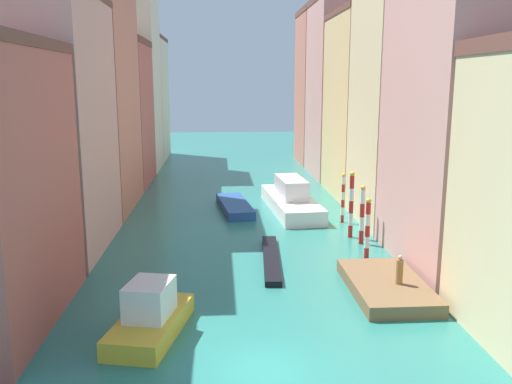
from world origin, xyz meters
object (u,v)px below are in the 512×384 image
mooring_pole_1 (362,214)px  motorboat_0 (235,206)px  mooring_pole_3 (343,198)px  mooring_pole_0 (368,228)px  waterfront_dock (386,286)px  person_on_dock (400,270)px  vaporetto_white (291,200)px  gondola_black (271,259)px  motorboat_1 (150,316)px  mooring_pole_2 (351,204)px

mooring_pole_1 → motorboat_0: mooring_pole_1 is taller
mooring_pole_3 → mooring_pole_0: bearing=-93.1°
waterfront_dock → person_on_dock: bearing=-54.0°
mooring_pole_0 → waterfront_dock: bearing=-94.5°
mooring_pole_1 → person_on_dock: bearing=-92.9°
mooring_pole_1 → vaporetto_white: 10.61m
mooring_pole_1 → gondola_black: 7.55m
motorboat_0 → mooring_pole_0: bearing=-60.0°
person_on_dock → motorboat_1: bearing=-164.3°
vaporetto_white → motorboat_0: 4.89m
vaporetto_white → person_on_dock: bearing=-81.0°
waterfront_dock → motorboat_0: (-7.44, 19.15, 0.02)m
mooring_pole_0 → mooring_pole_1: mooring_pole_1 is taller
mooring_pole_2 → gondola_black: size_ratio=0.54×
mooring_pole_0 → vaporetto_white: (-3.05, 13.13, -1.00)m
vaporetto_white → motorboat_1: 24.47m
mooring_pole_3 → gondola_black: bearing=-125.7°
person_on_dock → vaporetto_white: size_ratio=0.13×
waterfront_dock → mooring_pole_2: size_ratio=1.48×
mooring_pole_0 → mooring_pole_2: mooring_pole_2 is taller
mooring_pole_3 → gondola_black: size_ratio=0.44×
mooring_pole_0 → motorboat_0: (-7.88, 13.64, -1.63)m
waterfront_dock → motorboat_1: bearing=-161.0°
person_on_dock → motorboat_0: (-7.89, 19.76, -1.05)m
mooring_pole_3 → motorboat_0: 9.73m
waterfront_dock → mooring_pole_0: 5.77m
mooring_pole_2 → motorboat_0: mooring_pole_2 is taller
mooring_pole_2 → mooring_pole_0: bearing=-91.4°
gondola_black → motorboat_1: motorboat_1 is taller
mooring_pole_0 → vaporetto_white: 13.52m
mooring_pole_0 → gondola_black: (-6.02, -0.11, -1.82)m
motorboat_1 → mooring_pole_2: bearing=49.3°
person_on_dock → motorboat_0: person_on_dock is taller
gondola_black → motorboat_1: (-6.20, -9.45, 0.68)m
waterfront_dock → mooring_pole_3: 14.57m
waterfront_dock → gondola_black: waterfront_dock is taller
mooring_pole_0 → motorboat_1: bearing=-142.0°
mooring_pole_1 → vaporetto_white: bearing=109.6°
gondola_black → motorboat_0: (-1.86, 13.75, 0.19)m
mooring_pole_1 → mooring_pole_3: (-0.01, 5.75, -0.09)m
waterfront_dock → motorboat_0: size_ratio=0.86×
mooring_pole_3 → motorboat_1: size_ratio=0.66×
mooring_pole_1 → mooring_pole_3: 5.75m
person_on_dock → gondola_black: person_on_dock is taller
person_on_dock → motorboat_1: 12.72m
mooring_pole_2 → motorboat_0: 12.11m
gondola_black → mooring_pole_3: bearing=54.3°
waterfront_dock → person_on_dock: (0.45, -0.61, 1.07)m
mooring_pole_2 → vaporetto_white: size_ratio=0.40×
vaporetto_white → motorboat_1: bearing=-112.0°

